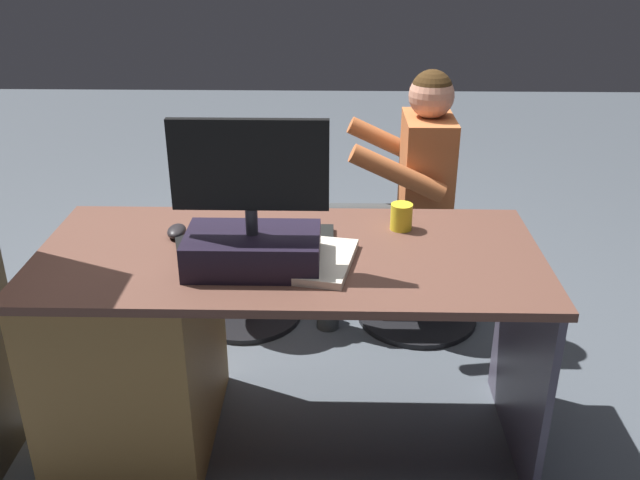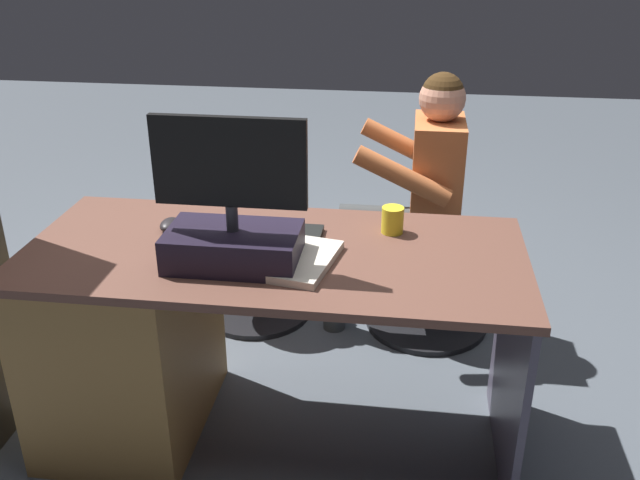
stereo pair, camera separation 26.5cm
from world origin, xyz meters
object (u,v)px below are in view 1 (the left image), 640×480
(keyboard, at_px, (269,235))
(cup, at_px, (401,217))
(visitor_chair, at_px, (420,268))
(desk, at_px, (166,340))
(monitor, at_px, (252,230))
(teddy_bear, at_px, (241,192))
(tv_remote, at_px, (183,247))
(computer_mouse, at_px, (177,231))
(office_chair_teddy, at_px, (245,265))
(person, at_px, (403,182))

(keyboard, height_order, cup, cup)
(keyboard, distance_m, visitor_chair, 1.04)
(desk, height_order, keyboard, keyboard)
(cup, bearing_deg, monitor, 31.82)
(desk, distance_m, cup, 0.89)
(desk, xyz_separation_m, monitor, (-0.32, 0.11, 0.45))
(desk, xyz_separation_m, teddy_bear, (-0.16, -0.82, 0.22))
(tv_remote, distance_m, teddy_bear, 0.83)
(computer_mouse, distance_m, tv_remote, 0.11)
(desk, distance_m, monitor, 0.57)
(monitor, distance_m, office_chair_teddy, 1.10)
(tv_remote, bearing_deg, keyboard, -175.46)
(visitor_chair, bearing_deg, teddy_bear, -0.85)
(tv_remote, bearing_deg, monitor, 139.18)
(keyboard, bearing_deg, office_chair_teddy, -75.23)
(monitor, distance_m, cup, 0.55)
(monitor, height_order, office_chair_teddy, monitor)
(desk, xyz_separation_m, office_chair_teddy, (-0.16, -0.81, -0.13))
(cup, xyz_separation_m, person, (-0.06, -0.63, -0.11))
(visitor_chair, bearing_deg, office_chair_teddy, 0.03)
(desk, relative_size, keyboard, 3.77)
(monitor, xyz_separation_m, computer_mouse, (0.28, -0.21, -0.10))
(cup, bearing_deg, visitor_chair, -104.31)
(tv_remote, height_order, teddy_bear, teddy_bear)
(desk, distance_m, keyboard, 0.50)
(visitor_chair, bearing_deg, person, 0.03)
(person, bearing_deg, office_chair_teddy, 0.03)
(desk, relative_size, office_chair_teddy, 3.16)
(desk, distance_m, person, 1.20)
(monitor, bearing_deg, keyboard, -97.79)
(keyboard, bearing_deg, person, -125.29)
(office_chair_teddy, bearing_deg, cup, 134.87)
(computer_mouse, bearing_deg, cup, -174.21)
(keyboard, bearing_deg, monitor, 82.21)
(visitor_chair, bearing_deg, tv_remote, 43.05)
(computer_mouse, distance_m, visitor_chair, 1.24)
(monitor, height_order, visitor_chair, monitor)
(visitor_chair, xyz_separation_m, person, (0.10, 0.00, 0.41))
(desk, height_order, visitor_chair, desk)
(office_chair_teddy, bearing_deg, monitor, 99.83)
(office_chair_teddy, distance_m, visitor_chair, 0.78)
(desk, bearing_deg, teddy_bear, -101.10)
(keyboard, height_order, person, person)
(keyboard, relative_size, computer_mouse, 4.38)
(monitor, height_order, person, monitor)
(desk, bearing_deg, computer_mouse, -112.05)
(person, bearing_deg, cup, 84.11)
(desk, bearing_deg, cup, -166.86)
(computer_mouse, bearing_deg, office_chair_teddy, -99.50)
(desk, xyz_separation_m, tv_remote, (-0.08, -0.01, 0.34))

